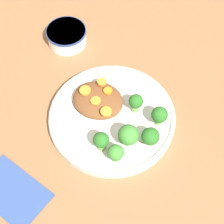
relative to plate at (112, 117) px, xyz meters
name	(u,v)px	position (x,y,z in m)	size (l,w,h in m)	color
ground_plane	(112,120)	(0.00, 0.00, -0.01)	(4.00, 4.00, 0.00)	#8C603D
plate	(112,117)	(0.00, 0.00, 0.00)	(0.29, 0.29, 0.03)	silver
dip_bowl	(67,35)	(-0.22, 0.16, 0.01)	(0.10, 0.10, 0.04)	white
stew_mound	(98,100)	(-0.04, 0.01, 0.02)	(0.12, 0.10, 0.03)	brown
broccoli_floret_0	(159,115)	(0.10, 0.03, 0.04)	(0.04, 0.04, 0.05)	#759E51
broccoli_floret_1	(128,135)	(0.06, -0.05, 0.04)	(0.05, 0.05, 0.06)	#7FA85B
broccoli_floret_2	(101,141)	(0.02, -0.08, 0.04)	(0.03, 0.03, 0.05)	#759E51
broccoli_floret_3	(150,137)	(0.10, -0.03, 0.04)	(0.04, 0.04, 0.05)	#759E51
broccoli_floret_4	(116,153)	(0.06, -0.09, 0.03)	(0.04, 0.04, 0.05)	#7FA85B
broccoli_floret_5	(136,102)	(0.04, 0.04, 0.04)	(0.03, 0.03, 0.05)	#7FA85B
carrot_slice_0	(108,91)	(-0.03, 0.04, 0.04)	(0.02, 0.02, 0.01)	orange
carrot_slice_1	(96,101)	(-0.04, 0.00, 0.04)	(0.02, 0.02, 0.00)	orange
carrot_slice_2	(102,82)	(-0.05, 0.05, 0.04)	(0.02, 0.02, 0.01)	orange
carrot_slice_3	(85,91)	(-0.07, 0.01, 0.04)	(0.03, 0.03, 0.01)	orange
carrot_slice_4	(106,112)	(-0.01, -0.02, 0.04)	(0.02, 0.02, 0.01)	orange
napkin	(11,192)	(-0.11, -0.25, -0.01)	(0.17, 0.12, 0.01)	#334C8C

